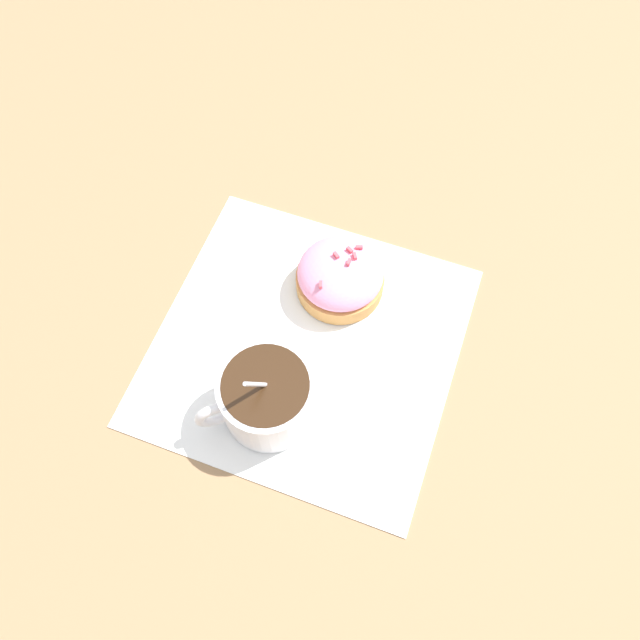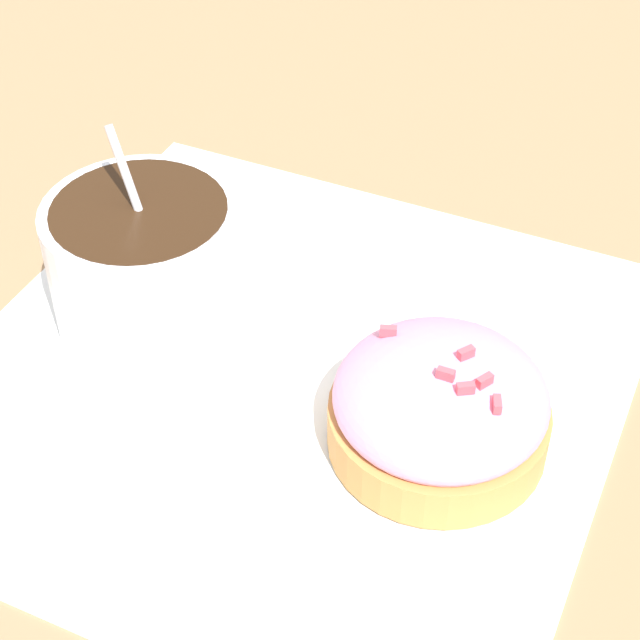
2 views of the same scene
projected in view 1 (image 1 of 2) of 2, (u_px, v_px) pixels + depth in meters
name	position (u px, v px, depth m)	size (l,w,h in m)	color
ground_plane	(306.00, 345.00, 0.63)	(3.00, 3.00, 0.00)	#93704C
paper_napkin	(306.00, 345.00, 0.63)	(0.30, 0.31, 0.00)	white
coffee_cup	(266.00, 396.00, 0.57)	(0.09, 0.10, 0.10)	white
frosted_pastry	(340.00, 276.00, 0.64)	(0.09, 0.09, 0.05)	#C18442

